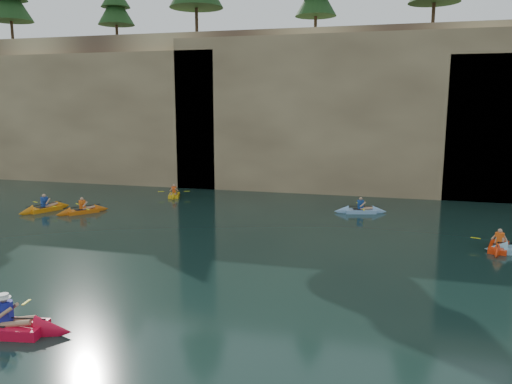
# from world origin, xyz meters

# --- Properties ---
(ground) EXTENTS (160.00, 160.00, 0.00)m
(ground) POSITION_xyz_m (0.00, 0.00, 0.00)
(ground) COLOR black
(ground) RESTS_ON ground
(cliff) EXTENTS (70.00, 16.00, 12.00)m
(cliff) POSITION_xyz_m (0.00, 30.00, 6.00)
(cliff) COLOR tan
(cliff) RESTS_ON ground
(cliff_slab_west) EXTENTS (26.00, 2.40, 10.56)m
(cliff_slab_west) POSITION_xyz_m (-20.00, 22.60, 5.28)
(cliff_slab_west) COLOR tan
(cliff_slab_west) RESTS_ON ground
(cliff_slab_center) EXTENTS (24.00, 2.40, 11.40)m
(cliff_slab_center) POSITION_xyz_m (2.00, 22.60, 5.70)
(cliff_slab_center) COLOR tan
(cliff_slab_center) RESTS_ON ground
(sea_cave_west) EXTENTS (4.50, 1.00, 4.00)m
(sea_cave_west) POSITION_xyz_m (-18.00, 21.95, 2.00)
(sea_cave_west) COLOR black
(sea_cave_west) RESTS_ON ground
(sea_cave_center) EXTENTS (3.50, 1.00, 3.20)m
(sea_cave_center) POSITION_xyz_m (-4.00, 21.95, 1.60)
(sea_cave_center) COLOR black
(sea_cave_center) RESTS_ON ground
(sea_cave_east) EXTENTS (5.00, 1.00, 4.50)m
(sea_cave_east) POSITION_xyz_m (10.00, 21.95, 2.25)
(sea_cave_east) COLOR black
(sea_cave_east) RESTS_ON ground
(main_kayaker) EXTENTS (3.97, 2.58, 1.45)m
(main_kayaker) POSITION_xyz_m (-4.72, -2.40, 0.19)
(main_kayaker) COLOR red
(main_kayaker) RESTS_ON ground
(kayaker_orange) EXTENTS (2.49, 2.87, 1.18)m
(kayaker_orange) POSITION_xyz_m (-11.79, 11.77, 0.15)
(kayaker_orange) COLOR #D6600D
(kayaker_orange) RESTS_ON ground
(kayaker_red_far) EXTENTS (2.29, 3.31, 1.19)m
(kayaker_red_far) POSITION_xyz_m (10.39, 10.07, 0.15)
(kayaker_red_far) COLOR red
(kayaker_red_far) RESTS_ON ground
(kayaker_yellow) EXTENTS (2.08, 2.73, 1.09)m
(kayaker_yellow) POSITION_xyz_m (-8.73, 17.94, 0.14)
(kayaker_yellow) COLOR yellow
(kayaker_yellow) RESTS_ON ground
(kayaker_ltblue_mid) EXTENTS (3.18, 2.29, 1.18)m
(kayaker_ltblue_mid) POSITION_xyz_m (4.01, 16.07, 0.15)
(kayaker_ltblue_mid) COLOR #84AFDD
(kayaker_ltblue_mid) RESTS_ON ground
(kayaker_extra_west) EXTENTS (2.37, 3.33, 1.30)m
(kayaker_extra_west) POSITION_xyz_m (-14.32, 11.69, 0.16)
(kayaker_extra_west) COLOR orange
(kayaker_extra_west) RESTS_ON ground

